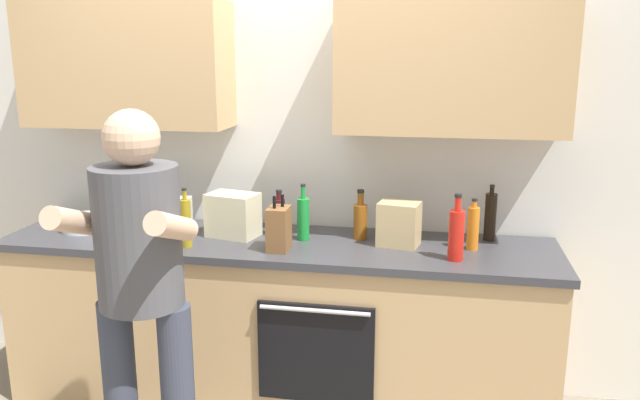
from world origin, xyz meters
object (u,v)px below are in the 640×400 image
object	(u,v)px
mixing_bowl	(84,223)
bottle_oil	(186,222)
bottle_syrup	(360,220)
bottle_water	(121,215)
knife_block	(279,229)
grocery_bag_bread	(399,224)
bottle_wine	(279,217)
cup_tea	(152,214)
bottle_hotsauce	(456,234)
bottle_soy	(490,216)
bottle_soda	(303,218)
person_standing	(140,277)
grocery_bag_produce	(172,218)
bottle_juice	(473,228)
grocery_bag_rice	(233,215)

from	to	relation	value
mixing_bowl	bottle_oil	bearing A→B (deg)	-14.85
bottle_syrup	bottle_water	size ratio (longest dim) A/B	0.92
knife_block	grocery_bag_bread	world-z (taller)	knife_block
bottle_wine	cup_tea	xyz separation A→B (m)	(-0.76, 0.11, -0.05)
bottle_hotsauce	bottle_soy	xyz separation A→B (m)	(0.18, 0.36, -0.00)
bottle_oil	mixing_bowl	distance (m)	0.69
bottle_oil	grocery_bag_bread	bearing A→B (deg)	11.87
bottle_soda	bottle_wine	distance (m)	0.14
bottle_soy	grocery_bag_bread	xyz separation A→B (m)	(-0.45, -0.17, -0.02)
bottle_wine	grocery_bag_bread	distance (m)	0.63
bottle_syrup	bottle_water	distance (m)	1.25
bottle_oil	knife_block	distance (m)	0.47
person_standing	bottle_syrup	world-z (taller)	person_standing
bottle_soy	grocery_bag_produce	distance (m)	1.64
bottle_oil	mixing_bowl	world-z (taller)	bottle_oil
bottle_hotsauce	bottle_syrup	bearing A→B (deg)	151.63
bottle_juice	bottle_soda	world-z (taller)	bottle_soda
cup_tea	grocery_bag_produce	bearing A→B (deg)	-44.36
cup_tea	grocery_bag_bread	bearing A→B (deg)	-6.11
bottle_juice	bottle_wine	size ratio (longest dim) A/B	1.03
knife_block	grocery_bag_produce	distance (m)	0.62
bottle_syrup	grocery_bag_rice	bearing A→B (deg)	-173.47
grocery_bag_rice	grocery_bag_bread	size ratio (longest dim) A/B	1.15
bottle_oil	bottle_soy	bearing A→B (deg)	14.71
person_standing	cup_tea	size ratio (longest dim) A/B	15.28
bottle_syrup	cup_tea	size ratio (longest dim) A/B	2.42
bottle_wine	knife_block	world-z (taller)	knife_block
grocery_bag_rice	grocery_bag_produce	world-z (taller)	grocery_bag_rice
bottle_juice	bottle_hotsauce	world-z (taller)	bottle_hotsauce
knife_block	mixing_bowl	bearing A→B (deg)	172.68
bottle_soda	grocery_bag_bread	distance (m)	0.49
bottle_soda	grocery_bag_produce	bearing A→B (deg)	-175.07
bottle_juice	mixing_bowl	size ratio (longest dim) A/B	1.10
person_standing	bottle_water	size ratio (longest dim) A/B	5.85
bottle_soda	mixing_bowl	world-z (taller)	bottle_soda
bottle_wine	cup_tea	world-z (taller)	bottle_wine
knife_block	grocery_bag_rice	bearing A→B (deg)	147.47
mixing_bowl	knife_block	world-z (taller)	knife_block
mixing_bowl	grocery_bag_rice	distance (m)	0.83
bottle_hotsauce	person_standing	bearing A→B (deg)	-152.60
bottle_water	grocery_bag_produce	world-z (taller)	bottle_water
bottle_hotsauce	bottle_soy	bearing A→B (deg)	63.45
cup_tea	bottle_syrup	bearing A→B (deg)	-3.51
grocery_bag_rice	grocery_bag_produce	distance (m)	0.32
bottle_syrup	bottle_soda	world-z (taller)	bottle_soda
bottle_hotsauce	grocery_bag_rice	world-z (taller)	bottle_hotsauce
person_standing	grocery_bag_bread	xyz separation A→B (m)	(0.98, 0.83, 0.04)
grocery_bag_produce	bottle_wine	bearing A→B (deg)	10.43
knife_block	grocery_bag_rice	world-z (taller)	knife_block
bottle_syrup	bottle_soy	size ratio (longest dim) A/B	0.89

